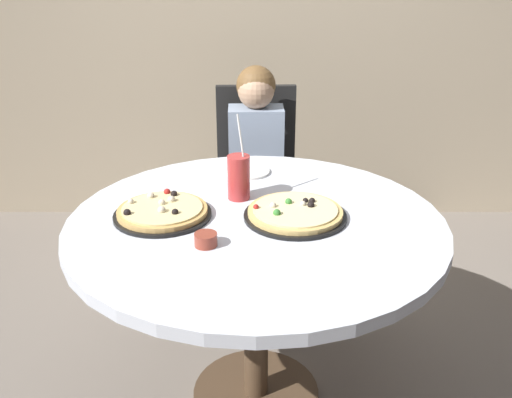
# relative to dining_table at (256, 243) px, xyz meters

# --- Properties ---
(ground_plane) EXTENTS (8.00, 8.00, 0.00)m
(ground_plane) POSITION_rel_dining_table_xyz_m (0.00, 0.00, -0.66)
(ground_plane) COLOR slate
(dining_table) EXTENTS (1.26, 1.26, 0.75)m
(dining_table) POSITION_rel_dining_table_xyz_m (0.00, 0.00, 0.00)
(dining_table) COLOR silver
(dining_table) RESTS_ON ground_plane
(chair_wooden) EXTENTS (0.41, 0.41, 0.95)m
(chair_wooden) POSITION_rel_dining_table_xyz_m (-0.00, 1.02, -0.13)
(chair_wooden) COLOR black
(chair_wooden) RESTS_ON ground_plane
(diner_child) EXTENTS (0.26, 0.41, 1.08)m
(diner_child) POSITION_rel_dining_table_xyz_m (0.00, 0.83, -0.17)
(diner_child) COLOR #3F4766
(diner_child) RESTS_ON ground_plane
(pizza_veggie) EXTENTS (0.34, 0.34, 0.05)m
(pizza_veggie) POSITION_rel_dining_table_xyz_m (0.13, 0.01, 0.11)
(pizza_veggie) COLOR black
(pizza_veggie) RESTS_ON dining_table
(pizza_cheese) EXTENTS (0.33, 0.33, 0.05)m
(pizza_cheese) POSITION_rel_dining_table_xyz_m (-0.31, 0.02, 0.11)
(pizza_cheese) COLOR black
(pizza_cheese) RESTS_ON dining_table
(soda_cup) EXTENTS (0.08, 0.08, 0.31)m
(soda_cup) POSITION_rel_dining_table_xyz_m (-0.06, 0.17, 0.17)
(soda_cup) COLOR #B73333
(soda_cup) RESTS_ON dining_table
(sauce_bowl) EXTENTS (0.07, 0.07, 0.04)m
(sauce_bowl) POSITION_rel_dining_table_xyz_m (-0.15, -0.19, 0.11)
(sauce_bowl) COLOR brown
(sauce_bowl) RESTS_ON dining_table
(plate_small) EXTENTS (0.18, 0.18, 0.01)m
(plate_small) POSITION_rel_dining_table_xyz_m (-0.04, 0.43, 0.10)
(plate_small) COLOR white
(plate_small) RESTS_ON dining_table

